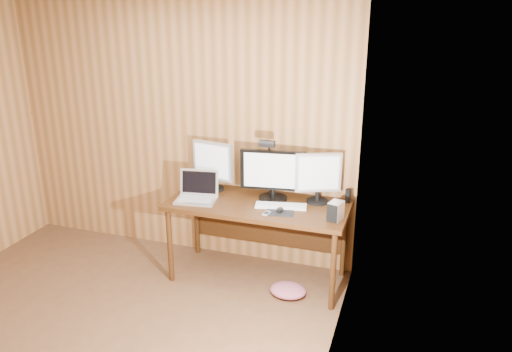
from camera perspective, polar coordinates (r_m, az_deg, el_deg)
The scene contains 14 objects.
room_shell at distance 3.36m, azimuth -24.21°, elevation -3.09°, with size 4.00×4.00×4.00m.
desk at distance 4.53m, azimuth 0.48°, elevation -4.20°, with size 1.60×0.70×0.75m.
monitor_center at distance 4.42m, azimuth 1.97°, elevation 0.21°, with size 0.59×0.26×0.46m.
monitor_left at distance 4.67m, azimuth -4.96°, elevation 1.34°, with size 0.41×0.20×0.47m.
monitor_right at distance 4.38m, azimuth 7.13°, elevation -0.03°, with size 0.39×0.19×0.45m.
laptop at distance 4.52m, azimuth -6.71°, elevation -1.87°, with size 0.39×0.32×0.26m.
keyboard at distance 4.34m, azimuth 2.86°, elevation -3.42°, with size 0.46×0.21×0.02m.
mousepad at distance 4.24m, azimuth 2.74°, elevation -4.11°, with size 0.24×0.19×0.00m, color black.
mouse at distance 4.23m, azimuth 2.74°, elevation -3.86°, with size 0.06×0.10×0.04m, color black.
hard_drive at distance 4.11m, azimuth 9.08°, elevation -3.97°, with size 0.13×0.16×0.15m.
phone at distance 4.19m, azimuth 1.21°, elevation -4.29°, with size 0.06×0.10×0.01m.
speaker at distance 4.49m, azimuth 10.47°, elevation -2.25°, with size 0.05×0.05×0.12m, color black.
desk_lamp at distance 4.41m, azimuth 1.49°, elevation 1.93°, with size 0.14×0.20×0.60m.
fabric_pile at distance 4.48m, azimuth 3.68°, elevation -12.92°, with size 0.32×0.26×0.10m, color #B2566C, non-canonical shape.
Camera 1 is at (2.19, -2.26, 2.43)m, focal length 35.00 mm.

